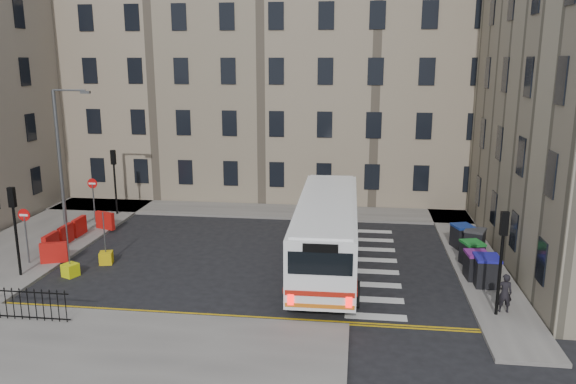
% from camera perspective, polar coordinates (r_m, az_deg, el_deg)
% --- Properties ---
extents(ground, '(120.00, 120.00, 0.00)m').
position_cam_1_polar(ground, '(28.24, 0.39, -6.84)').
color(ground, black).
rests_on(ground, ground).
extents(pavement_north, '(36.00, 3.20, 0.15)m').
position_cam_1_polar(pavement_north, '(37.37, -7.20, -1.77)').
color(pavement_north, slate).
rests_on(pavement_north, ground).
extents(pavement_east, '(2.40, 26.00, 0.15)m').
position_cam_1_polar(pavement_east, '(32.36, 17.36, -4.67)').
color(pavement_east, slate).
rests_on(pavement_east, ground).
extents(pavement_west, '(6.00, 22.00, 0.15)m').
position_cam_1_polar(pavement_west, '(33.67, -23.85, -4.53)').
color(pavement_west, slate).
rests_on(pavement_west, ground).
extents(pavement_sw, '(20.00, 6.00, 0.15)m').
position_cam_1_polar(pavement_sw, '(21.50, -22.62, -14.46)').
color(pavement_sw, slate).
rests_on(pavement_sw, ground).
extents(terrace_north, '(38.30, 10.80, 17.20)m').
position_cam_1_polar(terrace_north, '(43.05, -6.54, 11.75)').
color(terrace_north, gray).
rests_on(terrace_north, ground).
extents(traffic_light_east, '(0.28, 0.22, 4.10)m').
position_cam_1_polar(traffic_light_east, '(22.59, 20.92, -5.27)').
color(traffic_light_east, black).
rests_on(traffic_light_east, pavement_east).
extents(traffic_light_nw, '(0.28, 0.22, 4.10)m').
position_cam_1_polar(traffic_light_nw, '(36.79, -17.24, 1.96)').
color(traffic_light_nw, black).
rests_on(traffic_light_nw, pavement_west).
extents(traffic_light_sw, '(0.28, 0.22, 4.10)m').
position_cam_1_polar(traffic_light_sw, '(27.83, -26.06, -2.34)').
color(traffic_light_sw, black).
rests_on(traffic_light_sw, pavement_west).
extents(streetlamp, '(0.50, 0.22, 8.14)m').
position_cam_1_polar(streetlamp, '(33.04, -22.17, 2.93)').
color(streetlamp, '#595B5E').
rests_on(streetlamp, pavement_west).
extents(no_entry_north, '(0.60, 0.08, 3.00)m').
position_cam_1_polar(no_entry_north, '(35.40, -19.20, 0.07)').
color(no_entry_north, '#595B5E').
rests_on(no_entry_north, pavement_west).
extents(no_entry_south, '(0.60, 0.08, 3.00)m').
position_cam_1_polar(no_entry_south, '(29.51, -25.15, -3.01)').
color(no_entry_south, '#595B5E').
rests_on(no_entry_south, pavement_west).
extents(roadworks_barriers, '(1.66, 6.26, 1.00)m').
position_cam_1_polar(roadworks_barriers, '(32.04, -21.08, -4.07)').
color(roadworks_barriers, red).
rests_on(roadworks_barriers, pavement_west).
extents(bus, '(3.16, 12.08, 3.26)m').
position_cam_1_polar(bus, '(26.58, 3.98, -3.89)').
color(bus, white).
rests_on(bus, ground).
extents(wheelie_bin_a, '(1.04, 1.20, 1.32)m').
position_cam_1_polar(wheelie_bin_a, '(26.01, 19.49, -7.53)').
color(wheelie_bin_a, black).
rests_on(wheelie_bin_a, pavement_east).
extents(wheelie_bin_b, '(1.05, 1.18, 1.22)m').
position_cam_1_polar(wheelie_bin_b, '(26.65, 18.59, -7.06)').
color(wheelie_bin_b, black).
rests_on(wheelie_bin_b, pavement_east).
extents(wheelie_bin_c, '(1.16, 1.25, 1.15)m').
position_cam_1_polar(wheelie_bin_c, '(28.32, 18.18, -5.91)').
color(wheelie_bin_c, black).
rests_on(wheelie_bin_c, pavement_east).
extents(wheelie_bin_d, '(1.28, 1.36, 1.20)m').
position_cam_1_polar(wheelie_bin_d, '(30.21, 18.43, -4.68)').
color(wheelie_bin_d, black).
rests_on(wheelie_bin_d, pavement_east).
extents(wheelie_bin_e, '(1.23, 1.32, 1.20)m').
position_cam_1_polar(wheelie_bin_e, '(30.72, 17.27, -4.29)').
color(wheelie_bin_e, black).
rests_on(wheelie_bin_e, pavement_east).
extents(pedestrian, '(0.57, 0.38, 1.56)m').
position_cam_1_polar(pedestrian, '(23.57, 21.15, -9.55)').
color(pedestrian, black).
rests_on(pedestrian, pavement_east).
extents(bollard_yellow, '(0.79, 0.79, 0.60)m').
position_cam_1_polar(bollard_yellow, '(27.87, -21.23, -7.40)').
color(bollard_yellow, '#DEE70C').
rests_on(bollard_yellow, ground).
extents(bollard_chevron, '(0.73, 0.73, 0.60)m').
position_cam_1_polar(bollard_chevron, '(28.94, -17.98, -6.38)').
color(bollard_chevron, gold).
rests_on(bollard_chevron, ground).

